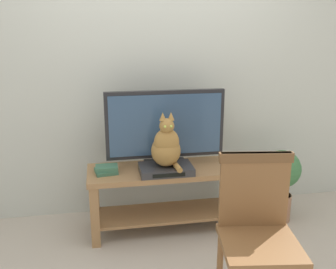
% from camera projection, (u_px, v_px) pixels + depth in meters
% --- Properties ---
extents(ground_plane, '(12.00, 12.00, 0.00)m').
position_uv_depth(ground_plane, '(177.00, 266.00, 2.83)').
color(ground_plane, '#ADA393').
extents(back_wall, '(7.00, 0.12, 2.80)m').
position_uv_depth(back_wall, '(155.00, 61.00, 3.44)').
color(back_wall, '#B7BCB2').
rests_on(back_wall, ground).
extents(tv_stand, '(1.32, 0.46, 0.56)m').
position_uv_depth(tv_stand, '(167.00, 187.00, 3.26)').
color(tv_stand, olive).
rests_on(tv_stand, ground).
extents(tv, '(0.99, 0.20, 0.64)m').
position_uv_depth(tv, '(165.00, 127.00, 3.19)').
color(tv, black).
rests_on(tv, tv_stand).
extents(media_box, '(0.43, 0.28, 0.06)m').
position_uv_depth(media_box, '(166.00, 169.00, 3.11)').
color(media_box, '#2D2D30').
rests_on(media_box, tv_stand).
extents(cat, '(0.24, 0.30, 0.45)m').
position_uv_depth(cat, '(166.00, 146.00, 3.04)').
color(cat, olive).
rests_on(cat, media_box).
extents(wooden_chair, '(0.50, 0.50, 0.99)m').
position_uv_depth(wooden_chair, '(257.00, 224.00, 2.27)').
color(wooden_chair, brown).
rests_on(wooden_chair, ground).
extents(book_stack, '(0.19, 0.19, 0.06)m').
position_uv_depth(book_stack, '(106.00, 170.00, 3.10)').
color(book_stack, '#38664C').
rests_on(book_stack, tv_stand).
extents(potted_plant, '(0.33, 0.33, 0.66)m').
position_uv_depth(potted_plant, '(281.00, 178.00, 3.40)').
color(potted_plant, '#9E6B4C').
rests_on(potted_plant, ground).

